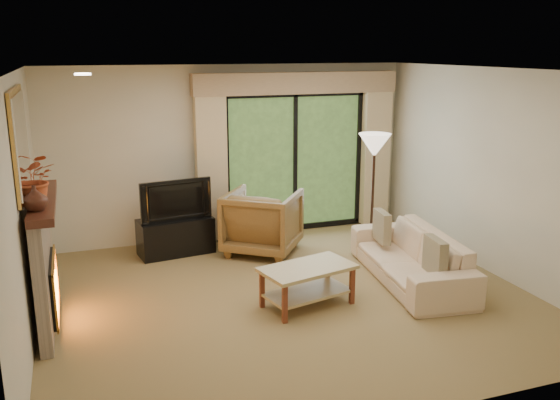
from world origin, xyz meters
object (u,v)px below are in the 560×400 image
object	(u,v)px
media_console	(176,236)
coffee_table	(307,286)
sofa	(410,257)
armchair	(262,222)

from	to	relation	value
media_console	coffee_table	distance (m)	2.49
sofa	media_console	bearing A→B (deg)	-119.82
media_console	armchair	bearing A→B (deg)	-24.01
armchair	sofa	size ratio (longest dim) A/B	0.46
media_console	coffee_table	xyz separation A→B (m)	(1.10, -2.24, -0.02)
coffee_table	media_console	bearing A→B (deg)	102.91
armchair	sofa	world-z (taller)	armchair
sofa	coffee_table	world-z (taller)	sofa
sofa	coffee_table	xyz separation A→B (m)	(-1.49, -0.26, -0.08)
armchair	sofa	xyz separation A→B (m)	(1.41, -1.63, -0.14)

